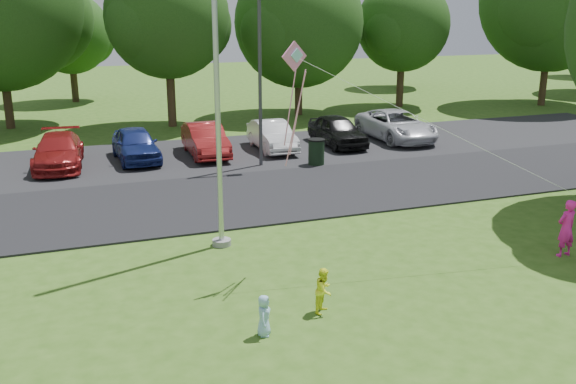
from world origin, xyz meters
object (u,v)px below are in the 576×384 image
object	(u,v)px
woman	(566,228)
child_blue	(264,316)
kite	(301,78)
child_yellow	(324,290)
flagpole	(217,88)
street_lamp	(267,61)
trash_can	(316,152)

from	to	relation	value
woman	child_blue	world-z (taller)	woman
woman	kite	size ratio (longest dim) A/B	0.21
child_yellow	child_blue	bearing A→B (deg)	155.13
child_blue	kite	bearing A→B (deg)	-5.79
flagpole	woman	bearing A→B (deg)	-24.86
child_yellow	woman	bearing A→B (deg)	-37.93
child_yellow	kite	bearing A→B (deg)	36.70
street_lamp	trash_can	distance (m)	4.07
flagpole	street_lamp	xyz separation A→B (m)	(3.91, 7.91, -0.04)
kite	trash_can	bearing A→B (deg)	49.09
woman	child_blue	distance (m)	8.56
flagpole	kite	size ratio (longest dim) A/B	1.41
trash_can	woman	size ratio (longest dim) A/B	0.73
child_yellow	street_lamp	bearing A→B (deg)	32.72
child_blue	flagpole	bearing A→B (deg)	22.12
child_yellow	kite	world-z (taller)	kite
child_blue	kite	world-z (taller)	kite
flagpole	child_yellow	size ratio (longest dim) A/B	10.31
trash_can	child_yellow	xyz separation A→B (m)	(-4.69, -11.77, -0.06)
trash_can	street_lamp	bearing A→B (deg)	161.20
flagpole	trash_can	distance (m)	9.95
flagpole	kite	world-z (taller)	flagpole
woman	child_yellow	distance (m)	7.02
flagpole	child_blue	bearing A→B (deg)	-94.98
trash_can	child_blue	size ratio (longest dim) A/B	1.29
trash_can	woman	xyz separation A→B (m)	(2.28, -11.00, 0.20)
flagpole	child_blue	world-z (taller)	flagpole
flagpole	woman	distance (m)	9.47
woman	child_yellow	bearing A→B (deg)	1.78
flagpole	street_lamp	bearing A→B (deg)	63.71
child_yellow	child_blue	xyz separation A→B (m)	(-1.48, -0.52, -0.07)
flagpole	woman	size ratio (longest dim) A/B	6.72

